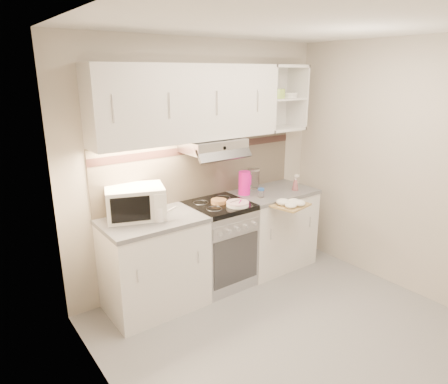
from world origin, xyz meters
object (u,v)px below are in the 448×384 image
at_px(cutting_board, 290,205).
at_px(spray_bottle, 295,184).
at_px(electric_range, 219,244).
at_px(microwave, 135,202).
at_px(glass_jar, 254,179).
at_px(pink_pitcher, 244,183).
at_px(plate_stack, 238,204).
at_px(watering_can, 159,213).

bearing_deg(cutting_board, spray_bottle, 25.51).
bearing_deg(electric_range, microwave, 172.23).
relative_size(electric_range, glass_jar, 3.91).
bearing_deg(spray_bottle, pink_pitcher, 146.26).
bearing_deg(electric_range, plate_stack, -60.57).
xyz_separation_m(pink_pitcher, spray_bottle, (0.56, -0.22, -0.05)).
relative_size(electric_range, watering_can, 4.01).
bearing_deg(spray_bottle, microwave, 159.42).
xyz_separation_m(electric_range, plate_stack, (0.10, -0.18, 0.47)).
distance_m(glass_jar, spray_bottle, 0.47).
bearing_deg(cutting_board, glass_jar, 74.95).
distance_m(electric_range, cutting_board, 0.84).
relative_size(glass_jar, spray_bottle, 1.18).
bearing_deg(spray_bottle, watering_can, 165.53).
bearing_deg(electric_range, pink_pitcher, 11.53).
distance_m(watering_can, cutting_board, 1.36).
bearing_deg(glass_jar, spray_bottle, -45.33).
bearing_deg(watering_can, spray_bottle, 19.29).
bearing_deg(electric_range, watering_can, -173.40).
height_order(electric_range, cutting_board, electric_range).
distance_m(plate_stack, spray_bottle, 0.86).
height_order(pink_pitcher, glass_jar, pink_pitcher).
bearing_deg(cutting_board, pink_pitcher, 100.47).
height_order(plate_stack, cutting_board, plate_stack).
xyz_separation_m(watering_can, plate_stack, (0.82, -0.10, -0.05)).
relative_size(plate_stack, pink_pitcher, 0.88).
height_order(electric_range, plate_stack, plate_stack).
distance_m(pink_pitcher, spray_bottle, 0.60).
bearing_deg(pink_pitcher, electric_range, -144.07).
height_order(plate_stack, glass_jar, glass_jar).
xyz_separation_m(pink_pitcher, cutting_board, (0.20, -0.49, -0.16)).
distance_m(plate_stack, glass_jar, 0.66).
relative_size(microwave, pink_pitcher, 2.38).
distance_m(microwave, plate_stack, 1.00).
distance_m(watering_can, glass_jar, 1.38).
bearing_deg(microwave, cutting_board, -0.63).
bearing_deg(glass_jar, cutting_board, -93.18).
xyz_separation_m(microwave, glass_jar, (1.48, 0.08, -0.03)).
distance_m(microwave, watering_can, 0.25).
relative_size(watering_can, cutting_board, 0.65).
relative_size(spray_bottle, cutting_board, 0.56).
relative_size(microwave, glass_jar, 2.64).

